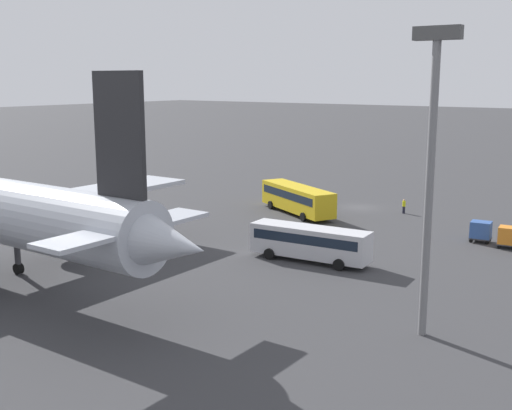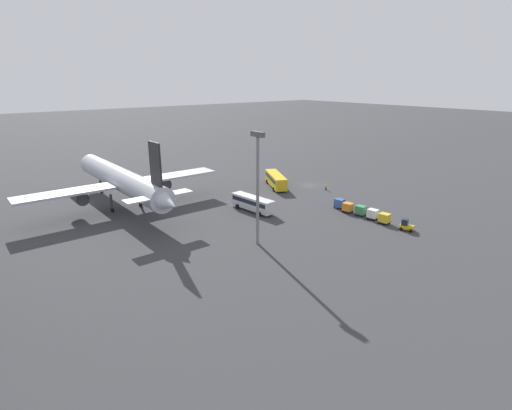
{
  "view_description": "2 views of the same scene",
  "coord_description": "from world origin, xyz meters",
  "px_view_note": "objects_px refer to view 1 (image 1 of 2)",
  "views": [
    {
      "loc": [
        -34.94,
        71.53,
        15.75
      ],
      "look_at": [
        -1.82,
        24.89,
        4.5
      ],
      "focal_mm": 45.0,
      "sensor_mm": 36.0,
      "label": 1
    },
    {
      "loc": [
        -69.73,
        73.51,
        26.68
      ],
      "look_at": [
        -11.32,
        26.77,
        2.77
      ],
      "focal_mm": 28.0,
      "sensor_mm": 36.0,
      "label": 2
    }
  ],
  "objects_px": {
    "worker_person": "(404,206)",
    "cargo_cart_orange": "(509,236)",
    "cargo_cart_blue": "(481,230)",
    "shuttle_bus_near": "(297,197)",
    "shuttle_bus_far": "(310,241)"
  },
  "relations": [
    {
      "from": "worker_person",
      "to": "cargo_cart_orange",
      "type": "xyz_separation_m",
      "value": [
        -14.47,
        9.5,
        0.32
      ]
    },
    {
      "from": "worker_person",
      "to": "cargo_cart_blue",
      "type": "bearing_deg",
      "value": 143.18
    },
    {
      "from": "shuttle_bus_near",
      "to": "shuttle_bus_far",
      "type": "distance_m",
      "value": 20.3
    },
    {
      "from": "shuttle_bus_far",
      "to": "cargo_cart_orange",
      "type": "distance_m",
      "value": 19.74
    },
    {
      "from": "shuttle_bus_far",
      "to": "cargo_cart_orange",
      "type": "height_order",
      "value": "shuttle_bus_far"
    },
    {
      "from": "shuttle_bus_near",
      "to": "cargo_cart_orange",
      "type": "xyz_separation_m",
      "value": [
        -24.75,
        1.93,
        -0.78
      ]
    },
    {
      "from": "shuttle_bus_far",
      "to": "cargo_cart_orange",
      "type": "bearing_deg",
      "value": -136.48
    },
    {
      "from": "shuttle_bus_near",
      "to": "cargo_cart_blue",
      "type": "height_order",
      "value": "shuttle_bus_near"
    },
    {
      "from": "shuttle_bus_far",
      "to": "worker_person",
      "type": "bearing_deg",
      "value": -91.58
    },
    {
      "from": "cargo_cart_orange",
      "to": "shuttle_bus_far",
      "type": "bearing_deg",
      "value": 48.24
    },
    {
      "from": "shuttle_bus_near",
      "to": "worker_person",
      "type": "relative_size",
      "value": 7.18
    },
    {
      "from": "shuttle_bus_near",
      "to": "cargo_cart_blue",
      "type": "bearing_deg",
      "value": -154.86
    },
    {
      "from": "cargo_cart_orange",
      "to": "cargo_cart_blue",
      "type": "distance_m",
      "value": 3.02
    },
    {
      "from": "shuttle_bus_near",
      "to": "cargo_cart_orange",
      "type": "relative_size",
      "value": 5.72
    },
    {
      "from": "shuttle_bus_far",
      "to": "cargo_cart_blue",
      "type": "relative_size",
      "value": 5.01
    }
  ]
}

